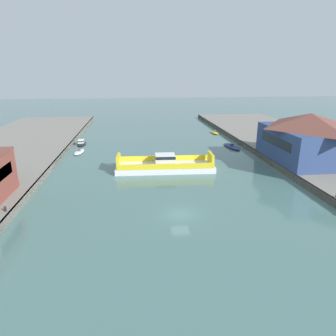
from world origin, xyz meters
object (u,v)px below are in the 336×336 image
Objects in this scene: chain_ferry at (165,165)px; moored_boat_near_right at (232,147)px; moored_boat_mid_left at (81,143)px; warehouse_shed at (308,137)px; moored_boat_mid_right at (214,133)px; moored_boat_near_left at (79,152)px.

moored_boat_near_right is at bearing 40.77° from chain_ferry.
moored_boat_mid_left is 55.25m from warehouse_shed.
warehouse_shed reaches higher than chain_ferry.
warehouse_shed reaches higher than moored_boat_near_right.
chain_ferry is at bearing -119.16° from moored_boat_mid_right.
moored_boat_mid_left is (-19.96, 24.43, -0.48)m from chain_ferry.
moored_boat_near_right is (19.16, 16.52, -0.74)m from chain_ferry.
moored_boat_mid_left is at bearing 153.26° from warehouse_shed.
chain_ferry is at bearing -139.23° from moored_boat_near_right.
chain_ferry is at bearing -50.75° from moored_boat_mid_left.
moored_boat_mid_left is 0.35× the size of warehouse_shed.
moored_boat_mid_right is (38.93, 19.77, 0.01)m from moored_boat_near_left.
warehouse_shed reaches higher than moored_boat_mid_right.
chain_ferry is 31.55m from moored_boat_mid_left.
moored_boat_mid_right is at bearing 26.92° from moored_boat_near_left.
moored_boat_mid_left is 1.12× the size of moored_boat_mid_right.
moored_boat_mid_left is (-0.80, 8.77, 0.30)m from moored_boat_near_left.
moored_boat_near_right is 39.91m from moored_boat_mid_left.
chain_ferry is 3.09× the size of moored_boat_mid_left.
chain_ferry is 1.07× the size of warehouse_shed.
chain_ferry is 3.37× the size of moored_boat_near_left.
moored_boat_near_left is at bearing -153.08° from moored_boat_mid_right.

